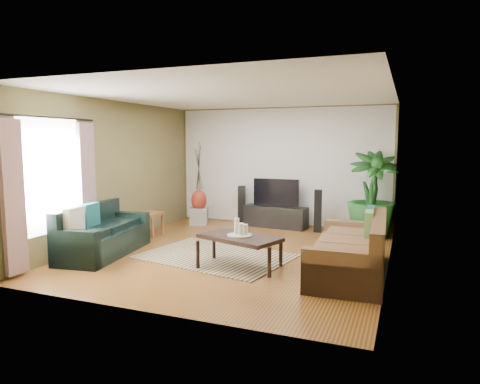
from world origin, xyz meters
The scene contains 28 objects.
floor centered at (0.00, 0.00, 0.00)m, with size 5.50×5.50×0.00m, color brown.
ceiling centered at (0.00, 0.00, 2.70)m, with size 5.50×5.50×0.00m, color white.
wall_back centered at (0.00, 2.75, 1.35)m, with size 5.00×5.00×0.00m, color brown.
wall_front centered at (0.00, -2.75, 1.35)m, with size 5.00×5.00×0.00m, color brown.
wall_left centered at (-2.50, 0.00, 1.35)m, with size 5.50×5.50×0.00m, color brown.
wall_right centered at (2.50, 0.00, 1.35)m, with size 5.50×5.50×0.00m, color brown.
backwall_panel centered at (0.00, 2.74, 1.35)m, with size 4.90×4.90×0.00m, color white.
window_pane centered at (-2.48, -1.60, 1.40)m, with size 1.80×1.80×0.00m, color white.
curtain_near centered at (-2.43, -2.35, 1.15)m, with size 0.08×0.35×2.20m, color gray.
curtain_far centered at (-2.43, -0.85, 1.15)m, with size 0.08×0.35×2.20m, color gray.
curtain_rod centered at (-2.43, -1.60, 2.30)m, with size 0.03×0.03×1.90m, color black.
sofa_left centered at (-2.07, -0.90, 0.42)m, with size 1.88×0.80×0.85m, color black.
sofa_right centered at (1.97, -0.46, 0.42)m, with size 2.20×0.99×0.85m, color brown.
area_rug centered at (-0.24, -0.32, 0.01)m, with size 2.40×1.70×0.01m, color tan.
coffee_table centered at (0.37, -0.76, 0.25)m, with size 1.22×0.67×0.50m, color black.
candle_tray centered at (0.37, -0.76, 0.51)m, with size 0.38×0.38×0.02m, color #9C9C97.
candle_tall centered at (0.31, -0.73, 0.64)m, with size 0.08×0.08×0.24m, color beige.
candle_mid centered at (0.41, -0.80, 0.61)m, with size 0.08×0.08×0.19m, color #EFE6CA.
candle_short centered at (0.44, -0.70, 0.59)m, with size 0.08×0.08×0.16m, color beige.
tv_stand centered at (-0.01, 2.42, 0.24)m, with size 1.43×0.43×0.48m, color black.
television centered at (-0.01, 2.44, 0.78)m, with size 1.05×0.06×0.62m, color black.
speaker_left centered at (-0.86, 2.50, 0.45)m, with size 0.16×0.18×0.90m, color black.
speaker_right centered at (0.97, 2.27, 0.45)m, with size 0.16×0.18×0.91m, color black.
potted_plant centered at (2.07, 2.22, 0.87)m, with size 0.97×0.97×1.74m, color #174518.
plant_pot centered at (2.07, 2.22, 0.12)m, with size 0.32×0.32×0.25m, color black.
pedestal centered at (-1.76, 2.07, 0.20)m, with size 0.39×0.39×0.39m, color gray.
vase centered at (-1.76, 2.07, 0.57)m, with size 0.36×0.36×0.50m, color maroon.
side_table centered at (-2.17, 0.64, 0.24)m, with size 0.46×0.46×0.49m, color brown.
Camera 1 is at (2.73, -6.72, 1.95)m, focal length 32.00 mm.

